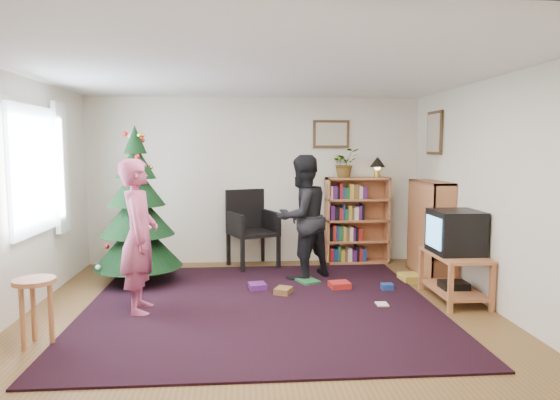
{
  "coord_description": "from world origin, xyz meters",
  "views": [
    {
      "loc": [
        -0.2,
        -5.04,
        1.75
      ],
      "look_at": [
        0.27,
        1.09,
        1.1
      ],
      "focal_mm": 32.0,
      "sensor_mm": 36.0,
      "label": 1
    }
  ],
  "objects": [
    {
      "name": "floor",
      "position": [
        0.0,
        0.0,
        0.0
      ],
      "size": [
        5.0,
        5.0,
        0.0
      ],
      "primitive_type": "plane",
      "color": "brown",
      "rests_on": "ground"
    },
    {
      "name": "ceiling",
      "position": [
        0.0,
        0.0,
        2.5
      ],
      "size": [
        5.0,
        5.0,
        0.0
      ],
      "primitive_type": "plane",
      "rotation": [
        3.14,
        0.0,
        0.0
      ],
      "color": "white",
      "rests_on": "wall_back"
    },
    {
      "name": "wall_back",
      "position": [
        0.0,
        2.5,
        1.25
      ],
      "size": [
        5.0,
        0.02,
        2.5
      ],
      "primitive_type": "cube",
      "color": "silver",
      "rests_on": "floor"
    },
    {
      "name": "wall_front",
      "position": [
        0.0,
        -2.5,
        1.25
      ],
      "size": [
        5.0,
        0.02,
        2.5
      ],
      "primitive_type": "cube",
      "color": "silver",
      "rests_on": "floor"
    },
    {
      "name": "wall_left",
      "position": [
        -2.5,
        0.0,
        1.25
      ],
      "size": [
        0.02,
        5.0,
        2.5
      ],
      "primitive_type": "cube",
      "color": "silver",
      "rests_on": "floor"
    },
    {
      "name": "wall_right",
      "position": [
        2.5,
        0.0,
        1.25
      ],
      "size": [
        0.02,
        5.0,
        2.5
      ],
      "primitive_type": "cube",
      "color": "silver",
      "rests_on": "floor"
    },
    {
      "name": "rug",
      "position": [
        0.0,
        0.3,
        0.01
      ],
      "size": [
        3.8,
        3.6,
        0.02
      ],
      "primitive_type": "cube",
      "color": "black",
      "rests_on": "floor"
    },
    {
      "name": "window_pane",
      "position": [
        -2.47,
        0.6,
        1.5
      ],
      "size": [
        0.04,
        1.2,
        1.4
      ],
      "primitive_type": "cube",
      "color": "silver",
      "rests_on": "wall_left"
    },
    {
      "name": "curtain",
      "position": [
        -2.43,
        1.3,
        1.5
      ],
      "size": [
        0.06,
        0.35,
        1.6
      ],
      "primitive_type": "cube",
      "color": "white",
      "rests_on": "wall_left"
    },
    {
      "name": "picture_back",
      "position": [
        1.15,
        2.48,
        1.95
      ],
      "size": [
        0.55,
        0.03,
        0.42
      ],
      "color": "#4C3319",
      "rests_on": "wall_back"
    },
    {
      "name": "picture_right",
      "position": [
        2.48,
        1.75,
        1.95
      ],
      "size": [
        0.03,
        0.5,
        0.6
      ],
      "color": "#4C3319",
      "rests_on": "wall_right"
    },
    {
      "name": "christmas_tree",
      "position": [
        -1.54,
        1.4,
        0.85
      ],
      "size": [
        1.12,
        1.12,
        2.03
      ],
      "rotation": [
        0.0,
        0.0,
        -0.28
      ],
      "color": "#3F2816",
      "rests_on": "rug"
    },
    {
      "name": "bookshelf_back",
      "position": [
        1.54,
        2.34,
        0.66
      ],
      "size": [
        0.95,
        0.3,
        1.3
      ],
      "color": "#AB683D",
      "rests_on": "floor"
    },
    {
      "name": "bookshelf_right",
      "position": [
        2.34,
        1.47,
        0.66
      ],
      "size": [
        0.3,
        0.95,
        1.3
      ],
      "rotation": [
        0.0,
        0.0,
        1.57
      ],
      "color": "#AB683D",
      "rests_on": "floor"
    },
    {
      "name": "tv_stand",
      "position": [
        2.22,
        0.38,
        0.33
      ],
      "size": [
        0.52,
        0.93,
        0.55
      ],
      "color": "#AB683D",
      "rests_on": "floor"
    },
    {
      "name": "crt_tv",
      "position": [
        2.22,
        0.38,
        0.79
      ],
      "size": [
        0.52,
        0.56,
        0.49
      ],
      "color": "black",
      "rests_on": "tv_stand"
    },
    {
      "name": "armchair",
      "position": [
        -0.05,
        2.27,
        0.61
      ],
      "size": [
        0.8,
        0.82,
        1.13
      ],
      "rotation": [
        0.0,
        0.0,
        0.39
      ],
      "color": "black",
      "rests_on": "rug"
    },
    {
      "name": "stool",
      "position": [
        -2.03,
        -0.62,
        0.47
      ],
      "size": [
        0.36,
        0.36,
        0.6
      ],
      "color": "#AB683D",
      "rests_on": "floor"
    },
    {
      "name": "person_standing",
      "position": [
        -1.29,
        0.23,
        0.82
      ],
      "size": [
        0.45,
        0.63,
        1.63
      ],
      "primitive_type": "imported",
      "rotation": [
        0.0,
        0.0,
        1.67
      ],
      "color": "#A94365",
      "rests_on": "rug"
    },
    {
      "name": "person_by_chair",
      "position": [
        0.59,
        1.46,
        0.83
      ],
      "size": [
        1.02,
        0.97,
        1.65
      ],
      "primitive_type": "imported",
      "rotation": [
        0.0,
        0.0,
        3.72
      ],
      "color": "black",
      "rests_on": "rug"
    },
    {
      "name": "potted_plant",
      "position": [
        1.34,
        2.34,
        1.52
      ],
      "size": [
        0.47,
        0.43,
        0.44
      ],
      "primitive_type": "imported",
      "rotation": [
        0.0,
        0.0,
        0.28
      ],
      "color": "gray",
      "rests_on": "bookshelf_back"
    },
    {
      "name": "table_lamp",
      "position": [
        1.84,
        2.34,
        1.51
      ],
      "size": [
        0.23,
        0.23,
        0.31
      ],
      "color": "#A57F33",
      "rests_on": "bookshelf_back"
    },
    {
      "name": "floor_clutter",
      "position": [
        0.97,
        0.85,
        0.04
      ],
      "size": [
        2.21,
        1.2,
        0.08
      ],
      "color": "#A51E19",
      "rests_on": "rug"
    }
  ]
}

